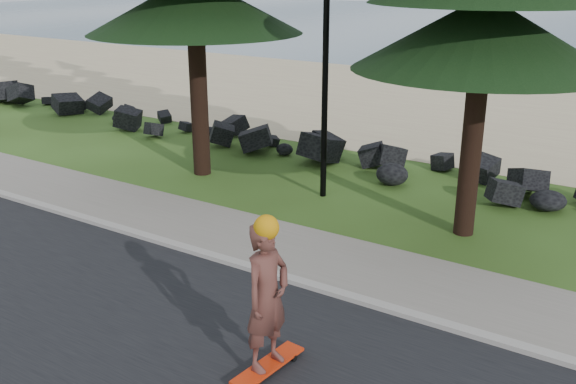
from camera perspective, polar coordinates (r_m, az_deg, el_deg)
name	(u,v)px	position (r m, az deg, el deg)	size (l,w,h in m)	color
ground	(242,242)	(12.63, -4.11, -4.49)	(160.00, 160.00, 0.00)	#304917
road	(51,352)	(9.85, -20.31, -13.21)	(160.00, 7.00, 0.02)	black
kerb	(213,257)	(11.97, -6.69, -5.73)	(160.00, 0.20, 0.10)	#ABA29A
sidewalk	(248,237)	(12.77, -3.57, -4.02)	(160.00, 2.00, 0.08)	gray
beach_sand	(472,109)	(25.23, 16.03, 7.08)	(160.00, 15.00, 0.01)	tan
seawall_boulders	(368,170)	(17.15, 7.10, 1.98)	(60.00, 2.40, 1.10)	black
lamp_post	(326,14)	(14.26, 3.43, 15.50)	(0.25, 0.14, 8.14)	black
skateboarder	(267,298)	(8.30, -1.86, -9.39)	(0.55, 1.23, 2.24)	red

